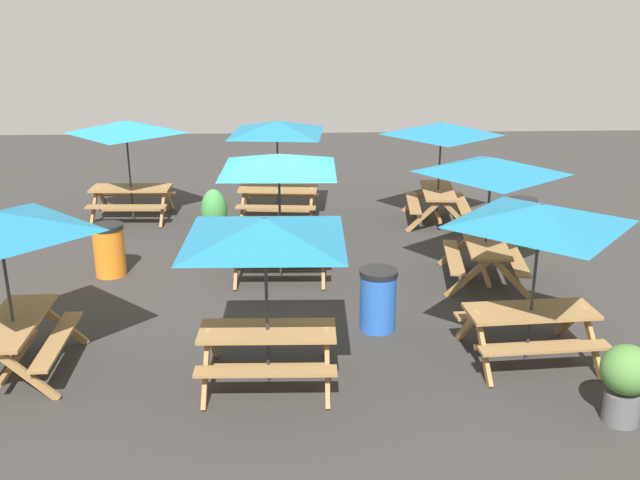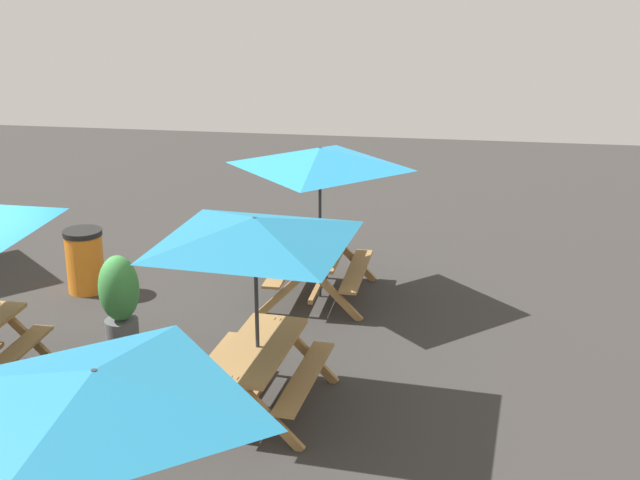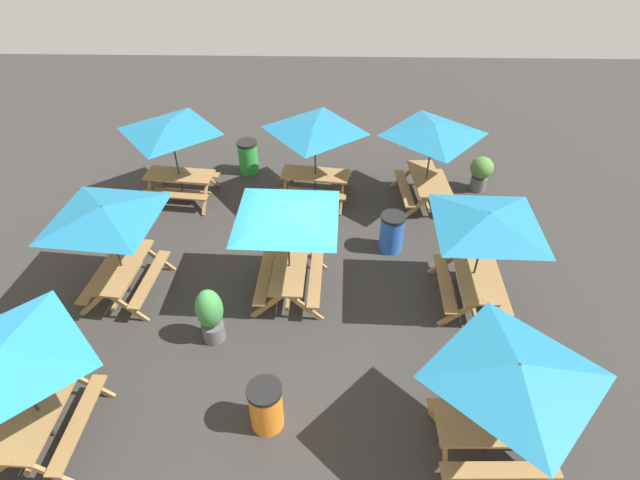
% 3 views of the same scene
% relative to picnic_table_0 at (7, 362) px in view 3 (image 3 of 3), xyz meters
% --- Properties ---
extents(ground_plane, '(29.67, 29.67, 0.00)m').
position_rel_picnic_table_0_xyz_m(ground_plane, '(-3.51, 3.83, -1.99)').
color(ground_plane, '#33302D').
rests_on(ground_plane, ground).
extents(picnic_table_0, '(2.06, 2.06, 2.34)m').
position_rel_picnic_table_0_xyz_m(picnic_table_0, '(0.00, 0.00, 0.00)').
color(picnic_table_0, olive).
rests_on(picnic_table_0, ground).
extents(picnic_table_1, '(2.19, 2.19, 2.34)m').
position_rel_picnic_table_0_xyz_m(picnic_table_1, '(-7.04, 0.53, 0.00)').
color(picnic_table_1, olive).
rests_on(picnic_table_1, ground).
extents(picnic_table_2, '(2.81, 2.81, 2.34)m').
position_rel_picnic_table_0_xyz_m(picnic_table_2, '(-3.40, 0.20, 0.00)').
color(picnic_table_2, olive).
rests_on(picnic_table_2, ground).
extents(picnic_table_3, '(2.83, 2.83, 2.34)m').
position_rel_picnic_table_0_xyz_m(picnic_table_3, '(-3.48, 3.74, 0.00)').
color(picnic_table_3, olive).
rests_on(picnic_table_3, ground).
extents(picnic_table_4, '(2.05, 2.05, 2.34)m').
position_rel_picnic_table_0_xyz_m(picnic_table_4, '(0.10, 7.18, 0.00)').
color(picnic_table_4, olive).
rests_on(picnic_table_4, ground).
extents(picnic_table_5, '(2.24, 2.24, 2.34)m').
position_rel_picnic_table_0_xyz_m(picnic_table_5, '(-7.16, 4.18, 0.00)').
color(picnic_table_5, olive).
rests_on(picnic_table_5, ground).
extents(picnic_table_6, '(2.13, 2.13, 2.34)m').
position_rel_picnic_table_0_xyz_m(picnic_table_6, '(-7.02, 7.12, 0.00)').
color(picnic_table_6, olive).
rests_on(picnic_table_6, ground).
extents(picnic_table_7, '(2.83, 2.83, 2.34)m').
position_rel_picnic_table_0_xyz_m(picnic_table_7, '(-3.35, 7.59, 0.00)').
color(picnic_table_7, olive).
rests_on(picnic_table_7, ground).
extents(trash_bin_orange, '(0.59, 0.59, 0.98)m').
position_rel_picnic_table_0_xyz_m(trash_bin_orange, '(-0.32, 3.57, -1.49)').
color(trash_bin_orange, orange).
rests_on(trash_bin_orange, ground).
extents(trash_bin_green, '(0.59, 0.59, 0.98)m').
position_rel_picnic_table_0_xyz_m(trash_bin_green, '(-8.46, 2.17, -1.49)').
color(trash_bin_green, green).
rests_on(trash_bin_green, ground).
extents(trash_bin_blue, '(0.59, 0.59, 0.98)m').
position_rel_picnic_table_0_xyz_m(trash_bin_blue, '(-5.01, 6.06, -1.49)').
color(trash_bin_blue, blue).
rests_on(trash_bin_blue, ground).
extents(potted_plant_0, '(0.53, 0.53, 1.29)m').
position_rel_picnic_table_0_xyz_m(potted_plant_0, '(-2.14, 2.31, -1.30)').
color(potted_plant_0, '#59595B').
rests_on(potted_plant_0, ground).
extents(potted_plant_1, '(0.62, 0.62, 1.01)m').
position_rel_picnic_table_0_xyz_m(potted_plant_1, '(-7.66, 8.74, -1.41)').
color(potted_plant_1, '#59595B').
rests_on(potted_plant_1, ground).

